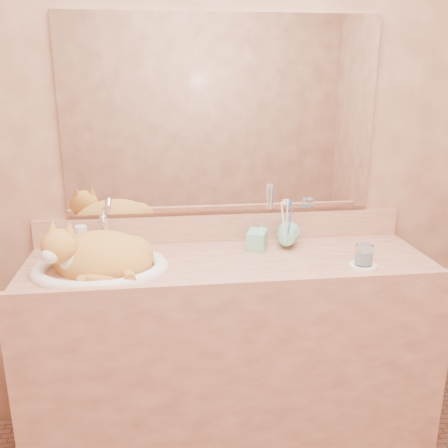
{
  "coord_description": "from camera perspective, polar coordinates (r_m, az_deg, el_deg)",
  "views": [
    {
      "loc": [
        -0.26,
        -1.09,
        1.56
      ],
      "look_at": [
        -0.03,
        0.7,
        1.01
      ],
      "focal_mm": 40.0,
      "sensor_mm": 36.0,
      "label": 1
    }
  ],
  "objects": [
    {
      "name": "mirror",
      "position": [
        2.1,
        -0.27,
        12.19
      ],
      "size": [
        1.3,
        0.02,
        0.8
      ],
      "primitive_type": "cube",
      "color": "white",
      "rests_on": "wall_back"
    },
    {
      "name": "wall_back",
      "position": [
        2.13,
        -0.31,
        8.45
      ],
      "size": [
        2.4,
        0.02,
        2.5
      ],
      "primitive_type": "cube",
      "color": "brown",
      "rests_on": "ground"
    },
    {
      "name": "soap_dispenser",
      "position": [
        2.04,
        3.55,
        -1.04
      ],
      "size": [
        0.1,
        0.1,
        0.17
      ],
      "primitive_type": "imported",
      "rotation": [
        0.0,
        0.0,
        -0.36
      ],
      "color": "#7BC5A2",
      "rests_on": "vanity_counter"
    },
    {
      "name": "cat",
      "position": [
        1.93,
        -14.37,
        -3.36
      ],
      "size": [
        0.47,
        0.43,
        0.21
      ],
      "primitive_type": null,
      "rotation": [
        0.0,
        0.0,
        -0.35
      ],
      "color": "#B9772A",
      "rests_on": "sink_basin"
    },
    {
      "name": "saucer",
      "position": [
        1.98,
        15.6,
        -4.62
      ],
      "size": [
        0.11,
        0.11,
        0.01
      ],
      "primitive_type": "cylinder",
      "color": "white",
      "rests_on": "vanity_counter"
    },
    {
      "name": "lotion_bottle",
      "position": [
        2.12,
        -15.94,
        -1.72
      ],
      "size": [
        0.05,
        0.05,
        0.12
      ],
      "primitive_type": "cylinder",
      "color": "white",
      "rests_on": "vanity_counter"
    },
    {
      "name": "vanity_counter",
      "position": [
        2.15,
        0.65,
        -14.98
      ],
      "size": [
        1.6,
        0.55,
        0.85
      ],
      "primitive_type": null,
      "color": "#975A43",
      "rests_on": "floor"
    },
    {
      "name": "water_glass",
      "position": [
        1.97,
        15.7,
        -3.42
      ],
      "size": [
        0.07,
        0.07,
        0.08
      ],
      "primitive_type": "cylinder",
      "color": "silver",
      "rests_on": "saucer"
    },
    {
      "name": "toothbrushes",
      "position": [
        2.05,
        7.19,
        0.38
      ],
      "size": [
        0.04,
        0.04,
        0.22
      ],
      "primitive_type": null,
      "color": "white",
      "rests_on": "toothbrush_cup"
    },
    {
      "name": "sink_basin",
      "position": [
        1.91,
        -14.08,
        -2.95
      ],
      "size": [
        0.51,
        0.43,
        0.16
      ],
      "primitive_type": null,
      "rotation": [
        0.0,
        0.0,
        0.03
      ],
      "color": "white",
      "rests_on": "vanity_counter"
    },
    {
      "name": "toothbrush_cup",
      "position": [
        2.08,
        7.1,
        -1.86
      ],
      "size": [
        0.13,
        0.13,
        0.1
      ],
      "primitive_type": "imported",
      "rotation": [
        0.0,
        0.0,
        -0.37
      ],
      "color": "#7BC5A2",
      "rests_on": "vanity_counter"
    },
    {
      "name": "faucet",
      "position": [
        2.09,
        -13.53,
        -0.97
      ],
      "size": [
        0.05,
        0.13,
        0.17
      ],
      "primitive_type": null,
      "rotation": [
        0.0,
        0.0,
        -0.07
      ],
      "color": "white",
      "rests_on": "vanity_counter"
    }
  ]
}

